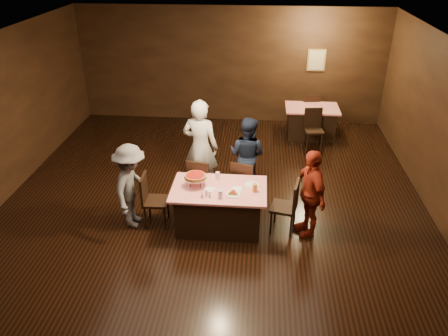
{
  "coord_description": "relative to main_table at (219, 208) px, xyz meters",
  "views": [
    {
      "loc": [
        0.81,
        -6.3,
        4.53
      ],
      "look_at": [
        0.24,
        0.26,
        1.0
      ],
      "focal_mm": 35.0,
      "sensor_mm": 36.0,
      "label": 1
    }
  ],
  "objects": [
    {
      "name": "room",
      "position": [
        -0.18,
        0.05,
        1.75
      ],
      "size": [
        10.0,
        10.04,
        3.02
      ],
      "color": "black",
      "rests_on": "ground"
    },
    {
      "name": "main_table",
      "position": [
        0.0,
        0.0,
        0.0
      ],
      "size": [
        1.6,
        1.0,
        0.77
      ],
      "primitive_type": "cube",
      "color": "red",
      "rests_on": "ground"
    },
    {
      "name": "back_table",
      "position": [
        1.92,
        4.07,
        0.0
      ],
      "size": [
        1.3,
        0.9,
        0.77
      ],
      "primitive_type": "cube",
      "color": "red",
      "rests_on": "ground"
    },
    {
      "name": "chair_far_left",
      "position": [
        -0.4,
        0.75,
        0.09
      ],
      "size": [
        0.5,
        0.5,
        0.95
      ],
      "primitive_type": "cube",
      "rotation": [
        0.0,
        0.0,
        2.93
      ],
      "color": "black",
      "rests_on": "ground"
    },
    {
      "name": "chair_far_right",
      "position": [
        0.4,
        0.75,
        0.09
      ],
      "size": [
        0.51,
        0.51,
        0.95
      ],
      "primitive_type": "cube",
      "rotation": [
        0.0,
        0.0,
        2.89
      ],
      "color": "black",
      "rests_on": "ground"
    },
    {
      "name": "chair_end_left",
      "position": [
        -1.1,
        -0.0,
        0.09
      ],
      "size": [
        0.43,
        0.43,
        0.95
      ],
      "primitive_type": "cube",
      "rotation": [
        0.0,
        0.0,
        1.6
      ],
      "color": "black",
      "rests_on": "ground"
    },
    {
      "name": "chair_end_right",
      "position": [
        1.1,
        -0.0,
        0.09
      ],
      "size": [
        0.5,
        0.5,
        0.95
      ],
      "primitive_type": "cube",
      "rotation": [
        0.0,
        0.0,
        -1.79
      ],
      "color": "black",
      "rests_on": "ground"
    },
    {
      "name": "chair_back_near",
      "position": [
        1.92,
        3.37,
        0.09
      ],
      "size": [
        0.47,
        0.47,
        0.95
      ],
      "primitive_type": "cube",
      "rotation": [
        0.0,
        0.0,
        0.12
      ],
      "color": "black",
      "rests_on": "ground"
    },
    {
      "name": "chair_back_far",
      "position": [
        1.92,
        4.67,
        0.09
      ],
      "size": [
        0.47,
        0.47,
        0.95
      ],
      "primitive_type": "cube",
      "rotation": [
        0.0,
        0.0,
        3.26
      ],
      "color": "black",
      "rests_on": "ground"
    },
    {
      "name": "diner_white_jacket",
      "position": [
        -0.47,
        1.17,
        0.57
      ],
      "size": [
        0.77,
        0.59,
        1.91
      ],
      "primitive_type": "imported",
      "rotation": [
        0.0,
        0.0,
        2.93
      ],
      "color": "silver",
      "rests_on": "ground"
    },
    {
      "name": "diner_navy_hoodie",
      "position": [
        0.42,
        1.28,
        0.39
      ],
      "size": [
        0.92,
        0.84,
        1.55
      ],
      "primitive_type": "imported",
      "rotation": [
        0.0,
        0.0,
        2.73
      ],
      "color": "#141C32",
      "rests_on": "ground"
    },
    {
      "name": "diner_grey_knit",
      "position": [
        -1.49,
        -0.04,
        0.38
      ],
      "size": [
        0.64,
        1.02,
        1.52
      ],
      "primitive_type": "imported",
      "rotation": [
        0.0,
        0.0,
        1.49
      ],
      "color": "slate",
      "rests_on": "ground"
    },
    {
      "name": "diner_red_shirt",
      "position": [
        1.51,
        -0.03,
        0.39
      ],
      "size": [
        0.68,
        0.99,
        1.55
      ],
      "primitive_type": "imported",
      "rotation": [
        0.0,
        0.0,
        -1.2
      ],
      "color": "maroon",
      "rests_on": "ground"
    },
    {
      "name": "pizza_stand",
      "position": [
        -0.4,
        0.05,
        0.57
      ],
      "size": [
        0.38,
        0.38,
        0.22
      ],
      "color": "black",
      "rests_on": "main_table"
    },
    {
      "name": "plate_with_slice",
      "position": [
        0.25,
        -0.18,
        0.41
      ],
      "size": [
        0.25,
        0.25,
        0.06
      ],
      "color": "white",
      "rests_on": "main_table"
    },
    {
      "name": "plate_empty",
      "position": [
        0.55,
        0.15,
        0.39
      ],
      "size": [
        0.25,
        0.25,
        0.01
      ],
      "primitive_type": "cylinder",
      "color": "white",
      "rests_on": "main_table"
    },
    {
      "name": "glass_front_left",
      "position": [
        0.05,
        -0.3,
        0.46
      ],
      "size": [
        0.08,
        0.08,
        0.14
      ],
      "primitive_type": "cylinder",
      "color": "silver",
      "rests_on": "main_table"
    },
    {
      "name": "glass_amber",
      "position": [
        0.6,
        -0.05,
        0.46
      ],
      "size": [
        0.08,
        0.08,
        0.14
      ],
      "primitive_type": "cylinder",
      "color": "#BF7F26",
      "rests_on": "main_table"
    },
    {
      "name": "glass_back",
      "position": [
        -0.05,
        0.3,
        0.46
      ],
      "size": [
        0.08,
        0.08,
        0.14
      ],
      "primitive_type": "cylinder",
      "color": "silver",
      "rests_on": "main_table"
    },
    {
      "name": "condiments",
      "position": [
        -0.18,
        -0.28,
        0.43
      ],
      "size": [
        0.17,
        0.1,
        0.09
      ],
      "color": "silver",
      "rests_on": "main_table"
    },
    {
      "name": "napkin_center",
      "position": [
        0.3,
        -0.0,
        0.39
      ],
      "size": [
        0.19,
        0.19,
        0.01
      ],
      "primitive_type": "cube",
      "rotation": [
        0.0,
        0.0,
        0.21
      ],
      "color": "white",
      "rests_on": "main_table"
    },
    {
      "name": "napkin_left",
      "position": [
        -0.15,
        -0.05,
        0.39
      ],
      "size": [
        0.21,
        0.21,
        0.01
      ],
      "primitive_type": "cube",
      "rotation": [
        0.0,
        0.0,
        -0.35
      ],
      "color": "white",
      "rests_on": "main_table"
    }
  ]
}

